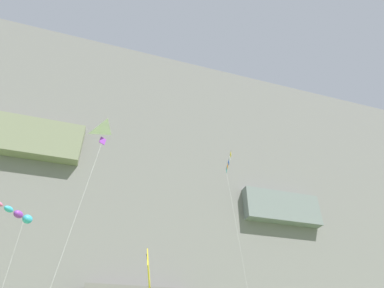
# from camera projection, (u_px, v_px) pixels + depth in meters

# --- Properties ---
(cliff_face) EXTENTS (180.00, 28.06, 66.30)m
(cliff_face) POSITION_uv_depth(u_px,v_px,m) (137.00, 200.00, 70.24)
(cliff_face) COLOR slate
(cliff_face) RESTS_ON ground
(kite_diamond_low_left) EXTENTS (0.82, 5.30, 7.60)m
(kite_diamond_low_left) POSITION_uv_depth(u_px,v_px,m) (149.00, 280.00, 13.43)
(kite_diamond_low_left) COLOR yellow
(kite_diamond_low_left) RESTS_ON ground
(kite_windsock_far_right) EXTENTS (2.86, 4.07, 14.52)m
(kite_windsock_far_right) POSITION_uv_depth(u_px,v_px,m) (19.00, 215.00, 27.85)
(kite_windsock_far_right) COLOR #38B2D1
(kite_windsock_far_right) RESTS_ON ground
(kite_delta_mid_left) EXTENTS (3.12, 2.55, 15.46)m
(kite_delta_mid_left) POSITION_uv_depth(u_px,v_px,m) (109.00, 145.00, 20.69)
(kite_delta_mid_left) COLOR white
(kite_delta_mid_left) RESTS_ON ground
(kite_banner_upper_left) EXTENTS (1.28, 7.51, 25.71)m
(kite_banner_upper_left) POSITION_uv_depth(u_px,v_px,m) (229.00, 168.00, 41.71)
(kite_banner_upper_left) COLOR black
(kite_banner_upper_left) RESTS_ON ground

